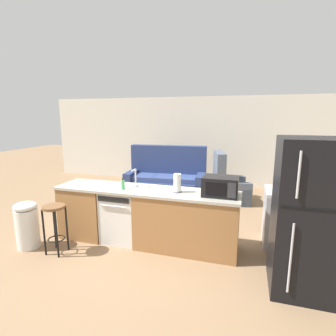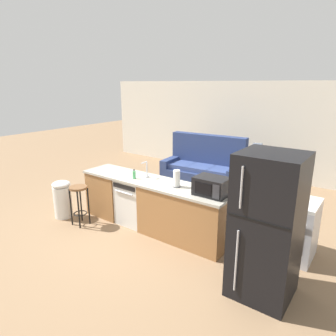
{
  "view_description": "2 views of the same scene",
  "coord_description": "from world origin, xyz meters",
  "px_view_note": "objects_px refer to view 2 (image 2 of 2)",
  "views": [
    {
      "loc": [
        1.65,
        -3.69,
        2.02
      ],
      "look_at": [
        0.31,
        0.74,
        1.11
      ],
      "focal_mm": 28.0,
      "sensor_mm": 36.0,
      "label": 1
    },
    {
      "loc": [
        3.31,
        -3.83,
        2.54
      ],
      "look_at": [
        0.37,
        0.17,
        1.13
      ],
      "focal_mm": 32.0,
      "sensor_mm": 36.0,
      "label": 2
    }
  ],
  "objects_px": {
    "trash_bin": "(62,199)",
    "armchair": "(262,184)",
    "refrigerator": "(267,227)",
    "kettle": "(278,194)",
    "dishwasher": "(136,201)",
    "paper_towel_roll": "(177,179)",
    "stove_range": "(288,227)",
    "bar_stool": "(79,197)",
    "soap_bottle": "(134,175)",
    "couch": "(204,170)",
    "microwave": "(212,186)"
  },
  "relations": [
    {
      "from": "refrigerator",
      "to": "paper_towel_roll",
      "type": "relative_size",
      "value": 6.39
    },
    {
      "from": "stove_range",
      "to": "soap_bottle",
      "type": "xyz_separation_m",
      "value": [
        -2.53,
        -0.65,
        0.52
      ]
    },
    {
      "from": "kettle",
      "to": "couch",
      "type": "distance_m",
      "value": 3.41
    },
    {
      "from": "bar_stool",
      "to": "armchair",
      "type": "bearing_deg",
      "value": 55.02
    },
    {
      "from": "dishwasher",
      "to": "microwave",
      "type": "height_order",
      "value": "microwave"
    },
    {
      "from": "soap_bottle",
      "to": "couch",
      "type": "height_order",
      "value": "couch"
    },
    {
      "from": "soap_bottle",
      "to": "trash_bin",
      "type": "relative_size",
      "value": 0.24
    },
    {
      "from": "microwave",
      "to": "soap_bottle",
      "type": "relative_size",
      "value": 2.84
    },
    {
      "from": "stove_range",
      "to": "refrigerator",
      "type": "height_order",
      "value": "refrigerator"
    },
    {
      "from": "armchair",
      "to": "stove_range",
      "type": "bearing_deg",
      "value": -60.95
    },
    {
      "from": "refrigerator",
      "to": "couch",
      "type": "xyz_separation_m",
      "value": [
        -2.66,
        3.21,
        -0.51
      ]
    },
    {
      "from": "paper_towel_roll",
      "to": "soap_bottle",
      "type": "distance_m",
      "value": 0.86
    },
    {
      "from": "microwave",
      "to": "refrigerator",
      "type": "bearing_deg",
      "value": -27.9
    },
    {
      "from": "stove_range",
      "to": "kettle",
      "type": "xyz_separation_m",
      "value": [
        -0.17,
        -0.13,
        0.53
      ]
    },
    {
      "from": "refrigerator",
      "to": "kettle",
      "type": "distance_m",
      "value": 0.99
    },
    {
      "from": "dishwasher",
      "to": "armchair",
      "type": "xyz_separation_m",
      "value": [
        1.49,
        2.54,
        -0.07
      ]
    },
    {
      "from": "armchair",
      "to": "refrigerator",
      "type": "bearing_deg",
      "value": -70.31
    },
    {
      "from": "dishwasher",
      "to": "trash_bin",
      "type": "relative_size",
      "value": 1.14
    },
    {
      "from": "microwave",
      "to": "armchair",
      "type": "distance_m",
      "value": 2.63
    },
    {
      "from": "armchair",
      "to": "soap_bottle",
      "type": "bearing_deg",
      "value": -118.35
    },
    {
      "from": "soap_bottle",
      "to": "trash_bin",
      "type": "xyz_separation_m",
      "value": [
        -1.37,
        -0.58,
        -0.59
      ]
    },
    {
      "from": "dishwasher",
      "to": "soap_bottle",
      "type": "relative_size",
      "value": 4.77
    },
    {
      "from": "stove_range",
      "to": "refrigerator",
      "type": "relative_size",
      "value": 0.5
    },
    {
      "from": "stove_range",
      "to": "microwave",
      "type": "bearing_deg",
      "value": -152.04
    },
    {
      "from": "paper_towel_roll",
      "to": "trash_bin",
      "type": "distance_m",
      "value": 2.42
    },
    {
      "from": "stove_range",
      "to": "refrigerator",
      "type": "xyz_separation_m",
      "value": [
        -0.0,
        -1.1,
        0.45
      ]
    },
    {
      "from": "stove_range",
      "to": "trash_bin",
      "type": "xyz_separation_m",
      "value": [
        -3.9,
        -1.22,
        -0.07
      ]
    },
    {
      "from": "microwave",
      "to": "paper_towel_roll",
      "type": "bearing_deg",
      "value": -179.38
    },
    {
      "from": "dishwasher",
      "to": "trash_bin",
      "type": "bearing_deg",
      "value": -152.64
    },
    {
      "from": "bar_stool",
      "to": "kettle",
      "type": "bearing_deg",
      "value": 19.14
    },
    {
      "from": "dishwasher",
      "to": "armchair",
      "type": "distance_m",
      "value": 2.95
    },
    {
      "from": "stove_range",
      "to": "paper_towel_roll",
      "type": "distance_m",
      "value": 1.86
    },
    {
      "from": "bar_stool",
      "to": "paper_towel_roll",
      "type": "bearing_deg",
      "value": 21.87
    },
    {
      "from": "trash_bin",
      "to": "paper_towel_roll",
      "type": "bearing_deg",
      "value": 16.63
    },
    {
      "from": "paper_towel_roll",
      "to": "couch",
      "type": "relative_size",
      "value": 0.14
    },
    {
      "from": "kettle",
      "to": "bar_stool",
      "type": "relative_size",
      "value": 0.28
    },
    {
      "from": "kettle",
      "to": "stove_range",
      "type": "bearing_deg",
      "value": 37.16
    },
    {
      "from": "dishwasher",
      "to": "paper_towel_roll",
      "type": "xyz_separation_m",
      "value": [
        0.93,
        -0.01,
        0.62
      ]
    },
    {
      "from": "stove_range",
      "to": "microwave",
      "type": "height_order",
      "value": "microwave"
    },
    {
      "from": "soap_bottle",
      "to": "bar_stool",
      "type": "xyz_separation_m",
      "value": [
        -0.83,
        -0.59,
        -0.44
      ]
    },
    {
      "from": "trash_bin",
      "to": "armchair",
      "type": "height_order",
      "value": "armchair"
    },
    {
      "from": "paper_towel_roll",
      "to": "kettle",
      "type": "distance_m",
      "value": 1.57
    },
    {
      "from": "dishwasher",
      "to": "stove_range",
      "type": "height_order",
      "value": "stove_range"
    },
    {
      "from": "dishwasher",
      "to": "microwave",
      "type": "relative_size",
      "value": 1.68
    },
    {
      "from": "soap_bottle",
      "to": "bar_stool",
      "type": "relative_size",
      "value": 0.24
    },
    {
      "from": "trash_bin",
      "to": "bar_stool",
      "type": "bearing_deg",
      "value": -1.3
    },
    {
      "from": "dishwasher",
      "to": "refrigerator",
      "type": "distance_m",
      "value": 2.7
    },
    {
      "from": "stove_range",
      "to": "bar_stool",
      "type": "distance_m",
      "value": 3.58
    },
    {
      "from": "dishwasher",
      "to": "refrigerator",
      "type": "bearing_deg",
      "value": -11.93
    },
    {
      "from": "dishwasher",
      "to": "armchair",
      "type": "bearing_deg",
      "value": 59.52
    }
  ]
}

